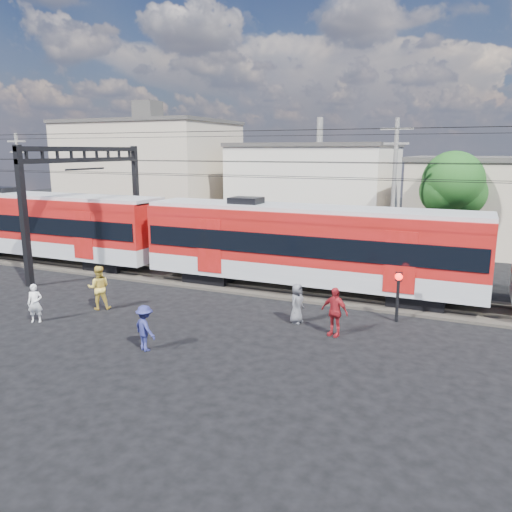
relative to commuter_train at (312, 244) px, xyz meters
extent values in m
plane|color=black|center=(-3.38, -8.00, -2.40)|extent=(120.00, 120.00, 0.00)
cube|color=#2D2823|center=(-3.38, 0.00, -2.34)|extent=(70.00, 3.40, 0.12)
cube|color=#59544C|center=(-3.38, -0.75, -2.22)|extent=(70.00, 0.12, 0.12)
cube|color=#59544C|center=(-3.38, 0.75, -2.22)|extent=(70.00, 0.12, 0.12)
cube|color=black|center=(-11.89, 0.00, -2.05)|extent=(2.40, 2.20, 0.70)
cube|color=#A3A5AA|center=(-17.01, 0.00, -1.25)|extent=(16.00, 3.00, 0.90)
cube|color=maroon|center=(-17.01, 0.00, 0.40)|extent=(16.00, 3.00, 2.40)
cube|color=black|center=(-17.01, 0.00, 0.15)|extent=(15.68, 3.08, 0.95)
cube|color=#A3A5AA|center=(-17.01, 0.00, 1.65)|extent=(16.00, 2.60, 0.25)
cube|color=black|center=(-5.33, 0.00, -2.05)|extent=(2.40, 2.20, 0.70)
cube|color=black|center=(4.91, 0.00, -2.05)|extent=(2.40, 2.20, 0.70)
cube|color=#A3A5AA|center=(-0.21, 0.00, -1.25)|extent=(16.00, 3.00, 0.90)
cube|color=maroon|center=(-0.21, 0.00, 0.40)|extent=(16.00, 3.00, 2.40)
cube|color=black|center=(-0.21, 0.00, 0.15)|extent=(15.68, 3.08, 0.95)
cube|color=#A3A5AA|center=(-0.21, 0.00, 1.65)|extent=(16.00, 2.60, 0.25)
cube|color=black|center=(-13.38, -4.50, 1.10)|extent=(0.30, 0.30, 7.00)
cube|color=black|center=(-13.38, 4.50, 1.10)|extent=(0.30, 0.30, 7.00)
cube|color=black|center=(-13.38, 0.00, 4.40)|extent=(0.25, 9.30, 0.25)
cube|color=black|center=(-13.38, 0.00, 3.80)|extent=(0.25, 9.30, 0.25)
cylinder|color=black|center=(-3.38, -0.70, 3.10)|extent=(70.00, 0.03, 0.03)
cylinder|color=black|center=(-3.38, 0.70, 3.10)|extent=(70.00, 0.03, 0.03)
cylinder|color=black|center=(-3.38, -0.70, 3.80)|extent=(70.00, 0.03, 0.03)
cylinder|color=black|center=(-3.38, 0.70, 3.80)|extent=(70.00, 0.03, 0.03)
cylinder|color=black|center=(-3.38, -3.50, 5.10)|extent=(70.00, 0.03, 0.03)
cylinder|color=black|center=(-3.38, 3.50, 5.10)|extent=(70.00, 0.03, 0.03)
cube|color=tan|center=(-20.38, 16.00, 2.10)|extent=(14.00, 10.00, 9.00)
cube|color=#3F3D3A|center=(-20.38, 16.00, 6.75)|extent=(14.28, 10.20, 0.30)
cube|color=beige|center=(-5.38, 19.00, 1.10)|extent=(12.00, 12.00, 7.00)
cube|color=#3F3D3A|center=(-5.38, 19.00, 4.75)|extent=(12.24, 12.24, 0.30)
cylinder|color=slate|center=(2.62, 7.00, 1.85)|extent=(0.24, 0.24, 8.50)
cube|color=slate|center=(2.62, 7.00, 5.50)|extent=(1.80, 0.12, 0.12)
cube|color=slate|center=(2.62, 7.00, 4.70)|extent=(1.40, 0.12, 0.12)
cylinder|color=slate|center=(-25.38, 6.00, 1.60)|extent=(0.24, 0.24, 8.00)
cube|color=slate|center=(-25.38, 6.00, 5.00)|extent=(1.80, 0.12, 0.12)
cube|color=slate|center=(-25.38, 6.00, 4.20)|extent=(1.40, 0.12, 0.12)
cylinder|color=#382619|center=(5.62, 10.00, -0.44)|extent=(0.36, 0.36, 3.92)
sphere|color=#1A4513|center=(5.62, 10.00, 2.50)|extent=(3.64, 3.64, 3.64)
sphere|color=#1A4513|center=(6.22, 10.30, 1.80)|extent=(2.80, 2.80, 2.80)
imported|color=white|center=(-8.82, -8.37, -1.63)|extent=(0.68, 0.61, 1.55)
imported|color=gold|center=(-7.61, -6.03, -1.45)|extent=(1.18, 1.12, 1.91)
imported|color=navy|center=(-3.07, -9.01, -1.60)|extent=(1.18, 0.95, 1.60)
imported|color=maroon|center=(2.49, -5.06, -1.48)|extent=(1.16, 0.72, 1.85)
imported|color=#545459|center=(0.76, -4.27, -1.60)|extent=(0.61, 0.85, 1.60)
cylinder|color=black|center=(4.39, -2.55, -1.44)|extent=(0.13, 0.13, 1.91)
sphere|color=#FF140C|center=(4.39, -2.55, -0.54)|extent=(0.30, 0.30, 0.30)
cube|color=black|center=(4.39, -2.55, -0.54)|extent=(0.27, 0.06, 0.37)
camera|label=1|loc=(6.86, -22.25, 4.34)|focal=35.00mm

